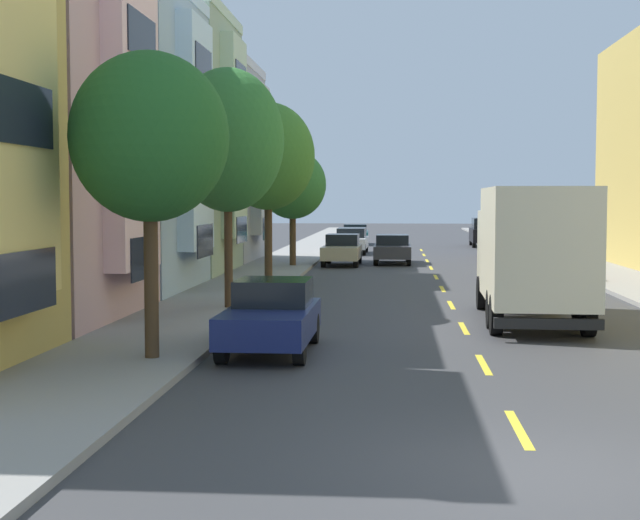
# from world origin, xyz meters

# --- Properties ---
(ground_plane) EXTENTS (160.00, 160.00, 0.00)m
(ground_plane) POSITION_xyz_m (0.00, 30.00, 0.00)
(ground_plane) COLOR #38383A
(sidewalk_left) EXTENTS (3.20, 120.00, 0.14)m
(sidewalk_left) POSITION_xyz_m (-7.10, 28.00, 0.07)
(sidewalk_left) COLOR gray
(sidewalk_left) RESTS_ON ground_plane
(sidewalk_right) EXTENTS (3.20, 120.00, 0.14)m
(sidewalk_right) POSITION_xyz_m (7.10, 28.00, 0.07)
(sidewalk_right) COLOR gray
(sidewalk_right) RESTS_ON ground_plane
(lane_centerline_dashes) EXTENTS (0.14, 47.20, 0.01)m
(lane_centerline_dashes) POSITION_xyz_m (0.00, 24.50, 0.00)
(lane_centerline_dashes) COLOR yellow
(lane_centerline_dashes) RESTS_ON ground_plane
(townhouse_fourth_sage) EXTENTS (14.23, 7.38, 11.09)m
(townhouse_fourth_sage) POSITION_xyz_m (-15.41, 27.51, 5.34)
(townhouse_fourth_sage) COLOR #99AD8E
(townhouse_fourth_sage) RESTS_ON ground_plane
(townhouse_fifth_dove_grey) EXTENTS (11.42, 7.38, 9.99)m
(townhouse_fifth_dove_grey) POSITION_xyz_m (-14.00, 35.09, 4.79)
(townhouse_fifth_dove_grey) COLOR #A8A8AD
(townhouse_fifth_dove_grey) RESTS_ON ground_plane
(street_tree_nearest) EXTENTS (3.04, 3.04, 5.87)m
(street_tree_nearest) POSITION_xyz_m (-6.40, 6.50, 4.36)
(street_tree_nearest) COLOR #47331E
(street_tree_nearest) RESTS_ON sidewalk_left
(street_tree_second) EXTENTS (3.17, 3.17, 6.73)m
(street_tree_second) POSITION_xyz_m (-6.40, 14.80, 4.84)
(street_tree_second) COLOR #47331E
(street_tree_second) RESTS_ON sidewalk_left
(street_tree_third) EXTENTS (3.48, 3.48, 6.64)m
(street_tree_third) POSITION_xyz_m (-6.40, 23.10, 4.77)
(street_tree_third) COLOR #47331E
(street_tree_third) RESTS_ON sidewalk_left
(street_tree_farthest) EXTENTS (3.10, 3.10, 5.33)m
(street_tree_farthest) POSITION_xyz_m (-6.40, 31.40, 3.86)
(street_tree_farthest) COLOR #47331E
(street_tree_farthest) RESTS_ON sidewalk_left
(delivery_box_truck) EXTENTS (2.60, 7.26, 3.49)m
(delivery_box_truck) POSITION_xyz_m (1.79, 13.07, 1.95)
(delivery_box_truck) COLOR beige
(delivery_box_truck) RESTS_ON ground_plane
(parked_hatchback_champagne) EXTENTS (1.83, 4.04, 1.50)m
(parked_hatchback_champagne) POSITION_xyz_m (-4.22, 33.40, 0.76)
(parked_hatchback_champagne) COLOR tan
(parked_hatchback_champagne) RESTS_ON ground_plane
(parked_hatchback_red) EXTENTS (1.80, 4.03, 1.50)m
(parked_hatchback_red) POSITION_xyz_m (4.42, 25.44, 0.76)
(parked_hatchback_red) COLOR #AD1E1E
(parked_hatchback_red) RESTS_ON ground_plane
(parked_suv_black) EXTENTS (2.07, 4.85, 1.93)m
(parked_suv_black) POSITION_xyz_m (4.45, 51.65, 0.99)
(parked_suv_black) COLOR black
(parked_suv_black) RESTS_ON ground_plane
(parked_hatchback_navy) EXTENTS (1.78, 4.02, 1.50)m
(parked_hatchback_navy) POSITION_xyz_m (-4.29, 8.13, 0.76)
(parked_hatchback_navy) COLOR navy
(parked_hatchback_navy) RESTS_ON ground_plane
(parked_hatchback_orange) EXTENTS (1.80, 4.03, 1.50)m
(parked_hatchback_orange) POSITION_xyz_m (4.43, 40.19, 0.76)
(parked_hatchback_orange) COLOR orange
(parked_hatchback_orange) RESTS_ON ground_plane
(parked_wagon_white) EXTENTS (1.89, 4.72, 1.50)m
(parked_wagon_white) POSITION_xyz_m (-4.21, 43.12, 0.80)
(parked_wagon_white) COLOR silver
(parked_wagon_white) RESTS_ON ground_plane
(parked_sedan_teal) EXTENTS (1.90, 4.54, 1.43)m
(parked_sedan_teal) POSITION_xyz_m (-4.43, 53.88, 0.75)
(parked_sedan_teal) COLOR #195B60
(parked_sedan_teal) RESTS_ON ground_plane
(moving_charcoal_sedan) EXTENTS (1.80, 4.50, 1.43)m
(moving_charcoal_sedan) POSITION_xyz_m (-1.80, 34.94, 0.75)
(moving_charcoal_sedan) COLOR #333338
(moving_charcoal_sedan) RESTS_ON ground_plane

